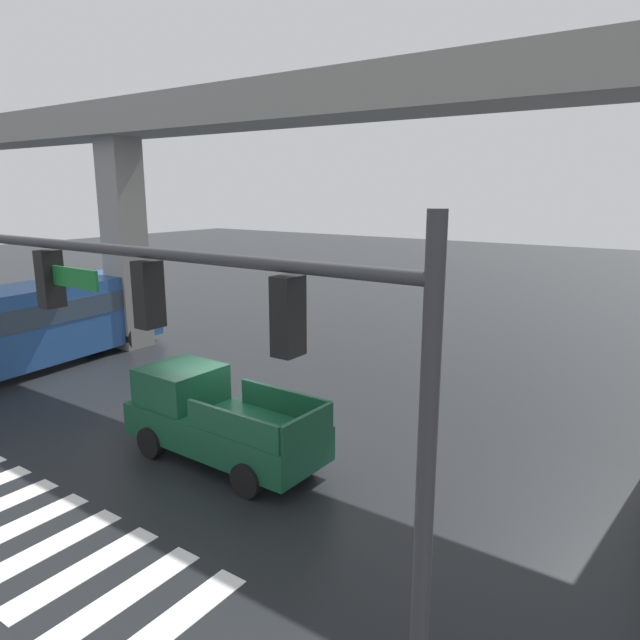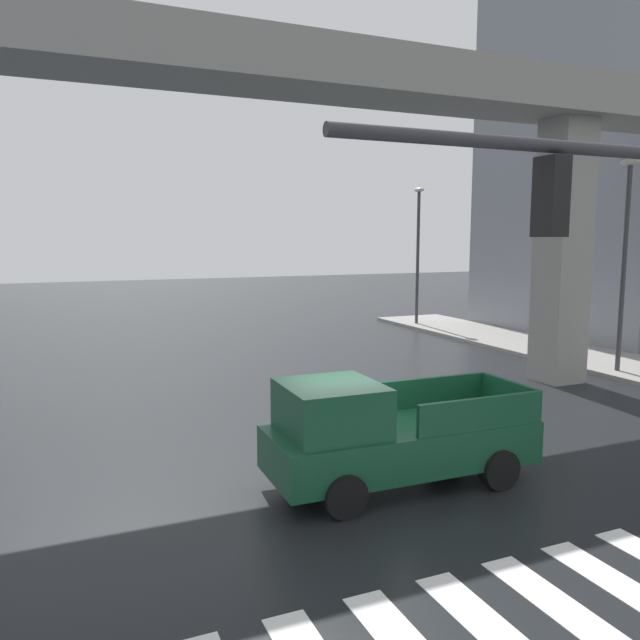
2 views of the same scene
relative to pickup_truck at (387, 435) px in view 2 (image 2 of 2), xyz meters
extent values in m
plane|color=black|center=(-0.43, 0.90, -0.99)|extent=(120.00, 120.00, 0.00)
cube|color=silver|center=(-0.98, -4.41, -0.98)|extent=(0.55, 2.80, 0.01)
cube|color=silver|center=(0.12, -4.41, -0.98)|extent=(0.55, 2.80, 0.01)
cube|color=silver|center=(1.22, -4.41, -0.98)|extent=(0.55, 2.80, 0.01)
cube|color=gray|center=(-0.43, 5.37, 7.92)|extent=(48.44, 2.39, 1.20)
cube|color=gray|center=(9.38, 5.37, 3.17)|extent=(1.30, 1.30, 8.31)
cube|color=#14472D|center=(0.30, -0.01, -0.21)|extent=(5.14, 2.00, 0.80)
cube|color=#14472D|center=(-1.15, 0.02, 0.64)|extent=(1.73, 1.78, 0.90)
cube|color=#3F5160|center=(-1.62, 0.03, 0.64)|extent=(0.13, 1.67, 0.77)
cube|color=#14472D|center=(1.43, -0.90, 0.49)|extent=(2.65, 0.15, 0.60)
cube|color=#14472D|center=(1.46, 0.85, 0.49)|extent=(2.65, 0.15, 0.60)
cube|color=#14472D|center=(2.80, -0.05, 0.49)|extent=(0.13, 1.75, 0.60)
cylinder|color=black|center=(-1.30, -0.88, -0.61)|extent=(0.77, 0.29, 0.76)
cylinder|color=black|center=(-1.26, 0.93, -0.61)|extent=(0.77, 0.29, 0.76)
cylinder|color=black|center=(1.86, -0.94, -0.61)|extent=(0.77, 0.29, 0.76)
cylinder|color=black|center=(1.90, 0.87, -0.61)|extent=(0.77, 0.29, 0.76)
cube|color=black|center=(-0.70, -4.60, 4.09)|extent=(0.24, 0.32, 0.84)
sphere|color=red|center=(-0.70, -4.60, 4.35)|extent=(0.17, 0.17, 0.17)
cylinder|color=#38383D|center=(11.98, 5.23, 2.51)|extent=(0.16, 0.16, 7.00)
ellipsoid|color=beige|center=(11.98, 5.23, 6.13)|extent=(0.44, 0.70, 0.24)
cylinder|color=#38383D|center=(11.98, 18.01, 2.51)|extent=(0.16, 0.16, 7.00)
ellipsoid|color=beige|center=(11.98, 18.01, 6.13)|extent=(0.44, 0.70, 0.24)
camera|label=1|loc=(9.50, -9.17, 5.37)|focal=32.43mm
camera|label=2|loc=(-5.56, -9.71, 3.66)|focal=34.57mm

